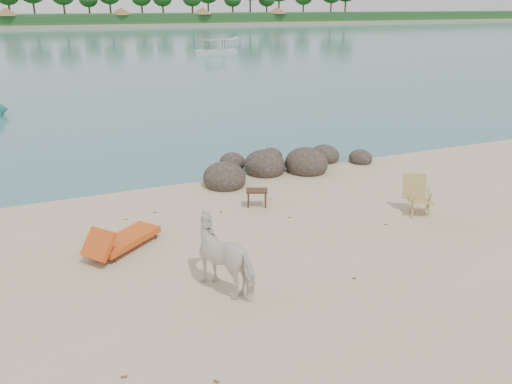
{
  "coord_description": "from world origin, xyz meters",
  "views": [
    {
      "loc": [
        -4.35,
        -8.81,
        5.43
      ],
      "look_at": [
        0.24,
        2.0,
        1.0
      ],
      "focal_mm": 35.0,
      "sensor_mm": 36.0,
      "label": 1
    }
  ],
  "objects_px": {
    "side_table": "(257,199)",
    "lounge_chair": "(126,236)",
    "cow": "(227,256)",
    "deck_chair": "(421,197)",
    "boulders": "(278,166)"
  },
  "relations": [
    {
      "from": "boulders",
      "to": "side_table",
      "type": "distance_m",
      "value": 3.23
    },
    {
      "from": "deck_chair",
      "to": "lounge_chair",
      "type": "bearing_deg",
      "value": -156.09
    },
    {
      "from": "boulders",
      "to": "cow",
      "type": "relative_size",
      "value": 3.8
    },
    {
      "from": "side_table",
      "to": "lounge_chair",
      "type": "distance_m",
      "value": 4.03
    },
    {
      "from": "side_table",
      "to": "deck_chair",
      "type": "relative_size",
      "value": 0.57
    },
    {
      "from": "cow",
      "to": "deck_chair",
      "type": "distance_m",
      "value": 6.32
    },
    {
      "from": "lounge_chair",
      "to": "deck_chair",
      "type": "relative_size",
      "value": 2.01
    },
    {
      "from": "cow",
      "to": "lounge_chair",
      "type": "distance_m",
      "value": 3.06
    },
    {
      "from": "lounge_chair",
      "to": "deck_chair",
      "type": "distance_m",
      "value": 7.83
    },
    {
      "from": "side_table",
      "to": "deck_chair",
      "type": "height_order",
      "value": "deck_chair"
    },
    {
      "from": "cow",
      "to": "side_table",
      "type": "distance_m",
      "value": 4.38
    },
    {
      "from": "deck_chair",
      "to": "boulders",
      "type": "bearing_deg",
      "value": 144.27
    },
    {
      "from": "lounge_chair",
      "to": "side_table",
      "type": "bearing_deg",
      "value": -20.69
    },
    {
      "from": "deck_chair",
      "to": "side_table",
      "type": "bearing_deg",
      "value": -178.21
    },
    {
      "from": "deck_chair",
      "to": "cow",
      "type": "bearing_deg",
      "value": -134.55
    }
  ]
}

